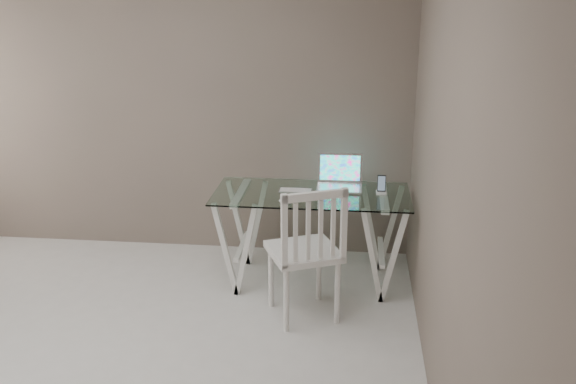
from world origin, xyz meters
name	(u,v)px	position (x,y,z in m)	size (l,w,h in m)	color
room	(40,103)	(-0.06, 0.02, 1.72)	(4.50, 4.52, 2.71)	beige
desk	(311,237)	(1.20, 1.63, 0.38)	(1.50, 0.70, 0.75)	silver
chair	(308,248)	(1.22, 1.01, 0.56)	(0.61, 0.61, 1.01)	silver
laptop	(340,179)	(1.41, 1.81, 0.81)	(0.35, 0.29, 0.25)	silver
keyboard	(296,190)	(1.07, 1.67, 0.75)	(0.26, 0.11, 0.01)	silver
mouse	(285,201)	(1.02, 1.38, 0.76)	(0.10, 0.06, 0.03)	white
phone_dock	(381,189)	(1.73, 1.67, 0.79)	(0.08, 0.08, 0.14)	white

